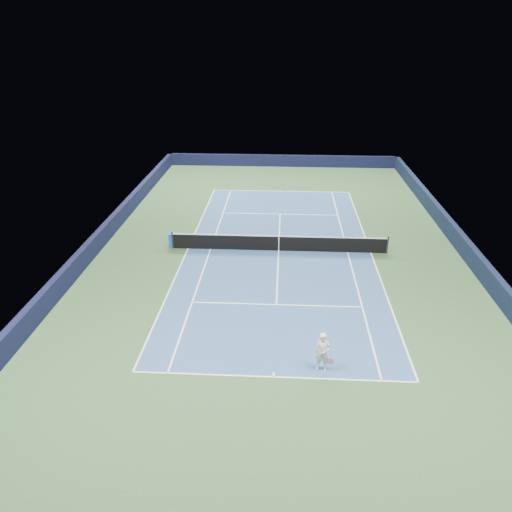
{
  "coord_description": "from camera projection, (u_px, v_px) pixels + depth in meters",
  "views": [
    {
      "loc": [
        0.22,
        -27.32,
        12.25
      ],
      "look_at": [
        -1.19,
        -3.0,
        1.0
      ],
      "focal_mm": 35.0,
      "sensor_mm": 36.0,
      "label": 1
    }
  ],
  "objects": [
    {
      "name": "sideline_singles_right",
      "position": [
        348.0,
        252.0,
        29.69
      ],
      "size": [
        0.08,
        23.77,
        0.0
      ],
      "primitive_type": "cube",
      "color": "white",
      "rests_on": "ground"
    },
    {
      "name": "sideline_doubles_left",
      "position": [
        188.0,
        248.0,
        30.19
      ],
      "size": [
        0.08,
        23.77,
        0.0
      ],
      "primitive_type": "cube",
      "color": "white",
      "rests_on": "ground"
    },
    {
      "name": "tennis_player",
      "position": [
        323.0,
        352.0,
        19.2
      ],
      "size": [
        0.79,
        1.27,
        2.1
      ],
      "color": "white",
      "rests_on": "ground"
    },
    {
      "name": "sponsor_cube",
      "position": [
        174.0,
        240.0,
        30.28
      ],
      "size": [
        0.61,
        0.53,
        0.88
      ],
      "color": "#1C45AC",
      "rests_on": "ground"
    },
    {
      "name": "ground",
      "position": [
        279.0,
        251.0,
        29.91
      ],
      "size": [
        40.0,
        40.0,
        0.0
      ],
      "primitive_type": "plane",
      "color": "#2C4C29",
      "rests_on": "ground"
    },
    {
      "name": "wall_far",
      "position": [
        282.0,
        161.0,
        47.64
      ],
      "size": [
        22.0,
        0.35,
        1.1
      ],
      "primitive_type": "cube",
      "color": "black",
      "rests_on": "ground"
    },
    {
      "name": "tennis_net",
      "position": [
        279.0,
        243.0,
        29.69
      ],
      "size": [
        12.9,
        0.1,
        1.07
      ],
      "color": "black",
      "rests_on": "ground"
    },
    {
      "name": "service_line_near",
      "position": [
        276.0,
        305.0,
        24.1
      ],
      "size": [
        8.23,
        0.08,
        0.0
      ],
      "primitive_type": "cube",
      "color": "white",
      "rests_on": "ground"
    },
    {
      "name": "service_line_far",
      "position": [
        280.0,
        214.0,
        35.7
      ],
      "size": [
        8.23,
        0.08,
        0.0
      ],
      "primitive_type": "cube",
      "color": "white",
      "rests_on": "ground"
    },
    {
      "name": "wall_left",
      "position": [
        100.0,
        238.0,
        30.24
      ],
      "size": [
        0.35,
        40.0,
        1.1
      ],
      "primitive_type": "cube",
      "color": "black",
      "rests_on": "ground"
    },
    {
      "name": "baseline_far",
      "position": [
        281.0,
        191.0,
        40.67
      ],
      "size": [
        10.97,
        0.08,
        0.0
      ],
      "primitive_type": "cube",
      "color": "white",
      "rests_on": "ground"
    },
    {
      "name": "court_surface",
      "position": [
        279.0,
        251.0,
        29.91
      ],
      "size": [
        10.97,
        23.77,
        0.01
      ],
      "primitive_type": "cube",
      "color": "#2C4D7C",
      "rests_on": "ground"
    },
    {
      "name": "center_service_line",
      "position": [
        279.0,
        251.0,
        29.9
      ],
      "size": [
        0.08,
        12.8,
        0.0
      ],
      "primitive_type": "cube",
      "color": "white",
      "rests_on": "ground"
    },
    {
      "name": "sideline_singles_left",
      "position": [
        211.0,
        249.0,
        30.12
      ],
      "size": [
        0.08,
        23.77,
        0.0
      ],
      "primitive_type": "cube",
      "color": "white",
      "rests_on": "ground"
    },
    {
      "name": "center_mark_far",
      "position": [
        281.0,
        192.0,
        40.54
      ],
      "size": [
        0.08,
        0.3,
        0.0
      ],
      "primitive_type": "cube",
      "color": "white",
      "rests_on": "ground"
    },
    {
      "name": "sideline_doubles_right",
      "position": [
        371.0,
        253.0,
        29.62
      ],
      "size": [
        0.08,
        23.77,
        0.0
      ],
      "primitive_type": "cube",
      "color": "white",
      "rests_on": "ground"
    },
    {
      "name": "baseline_near",
      "position": [
        274.0,
        377.0,
        19.13
      ],
      "size": [
        10.97,
        0.08,
        0.0
      ],
      "primitive_type": "cube",
      "color": "white",
      "rests_on": "ground"
    },
    {
      "name": "wall_right",
      "position": [
        464.0,
        246.0,
        29.11
      ],
      "size": [
        0.35,
        40.0,
        1.1
      ],
      "primitive_type": "cube",
      "color": "#101A32",
      "rests_on": "ground"
    },
    {
      "name": "center_mark_near",
      "position": [
        274.0,
        374.0,
        19.27
      ],
      "size": [
        0.08,
        0.3,
        0.0
      ],
      "primitive_type": "cube",
      "color": "white",
      "rests_on": "ground"
    }
  ]
}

